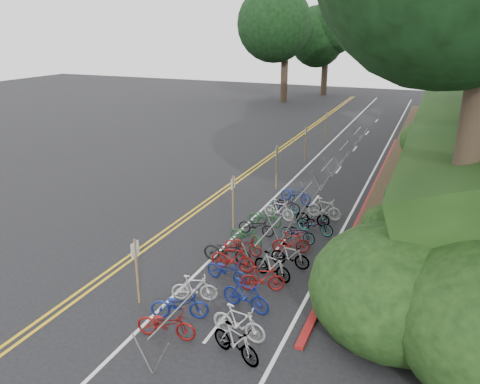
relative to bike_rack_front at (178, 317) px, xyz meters
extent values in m
plane|color=black|center=(-2.43, 3.02, -0.84)|extent=(120.00, 120.00, 0.00)
cube|color=gold|center=(-4.58, 13.02, -0.84)|extent=(0.12, 80.00, 0.01)
cube|color=gold|center=(-4.28, 13.02, -0.84)|extent=(0.12, 80.00, 0.01)
cube|color=silver|center=(-1.43, 13.02, -0.84)|extent=(0.12, 80.00, 0.01)
cube|color=silver|center=(2.77, 13.02, -0.84)|extent=(0.12, 80.00, 0.01)
cube|color=silver|center=(0.67, 1.02, -0.84)|extent=(0.10, 1.60, 0.01)
cube|color=silver|center=(0.67, 7.02, -0.84)|extent=(0.10, 1.60, 0.01)
cube|color=silver|center=(0.67, 13.02, -0.84)|extent=(0.10, 1.60, 0.01)
cube|color=silver|center=(0.67, 19.02, -0.84)|extent=(0.10, 1.60, 0.01)
cube|color=silver|center=(0.67, 25.02, -0.84)|extent=(0.10, 1.60, 0.01)
cube|color=silver|center=(0.67, 31.02, -0.84)|extent=(0.10, 1.60, 0.01)
cube|color=silver|center=(0.67, 37.02, -0.84)|extent=(0.10, 1.60, 0.01)
cube|color=maroon|center=(3.27, 15.02, -0.79)|extent=(0.25, 28.00, 0.10)
cube|color=#382819|center=(3.97, 25.02, -0.76)|extent=(1.40, 44.00, 0.16)
ellipsoid|color=#284C19|center=(4.77, 6.02, 0.20)|extent=(2.00, 2.80, 1.60)
ellipsoid|color=#284C19|center=(5.57, 11.02, 0.71)|extent=(2.60, 3.64, 2.08)
ellipsoid|color=#284C19|center=(6.77, 17.02, 1.15)|extent=(2.20, 3.08, 1.76)
ellipsoid|color=#284C19|center=(5.37, 23.02, 0.72)|extent=(3.00, 4.20, 2.40)
ellipsoid|color=#284C19|center=(6.07, 29.02, 0.88)|extent=(2.40, 3.36, 1.92)
ellipsoid|color=#284C19|center=(7.37, 33.02, 1.57)|extent=(2.80, 3.92, 2.24)
ellipsoid|color=#284C19|center=(4.57, 9.02, 0.06)|extent=(1.80, 2.52, 1.44)
ellipsoid|color=#284C19|center=(7.57, 21.02, 1.76)|extent=(3.20, 4.48, 2.56)
ellipsoid|color=black|center=(5.57, 3.52, 0.37)|extent=(5.28, 6.16, 3.52)
cylinder|color=#2D2319|center=(7.07, 6.02, 3.52)|extent=(0.84, 0.84, 6.32)
cylinder|color=#2D2319|center=(-11.43, 45.02, 2.32)|extent=(0.84, 0.84, 6.32)
ellipsoid|color=black|center=(-11.43, 45.02, 8.08)|extent=(8.65, 8.65, 8.22)
cylinder|color=#2D2319|center=(-8.43, 53.02, 2.08)|extent=(0.81, 0.81, 5.84)
ellipsoid|color=black|center=(-8.43, 53.02, 7.26)|extent=(7.57, 7.57, 7.19)
cylinder|color=gray|center=(0.00, 0.00, 0.29)|extent=(0.05, 3.03, 0.05)
cylinder|color=gray|center=(-0.28, -1.42, -0.28)|extent=(0.57, 0.04, 1.11)
cylinder|color=gray|center=(0.28, -1.42, -0.28)|extent=(0.57, 0.04, 1.11)
cylinder|color=gray|center=(-0.28, 1.42, -0.28)|extent=(0.57, 0.04, 1.11)
cylinder|color=gray|center=(0.28, 1.42, -0.28)|extent=(0.57, 0.04, 1.11)
cylinder|color=gray|center=(0.57, 6.02, 0.31)|extent=(0.05, 3.00, 0.05)
cylinder|color=gray|center=(0.29, 4.62, -0.27)|extent=(0.58, 0.04, 1.13)
cylinder|color=gray|center=(0.85, 4.62, -0.27)|extent=(0.58, 0.04, 1.13)
cylinder|color=gray|center=(0.29, 7.42, -0.27)|extent=(0.58, 0.04, 1.13)
cylinder|color=gray|center=(0.85, 7.42, -0.27)|extent=(0.58, 0.04, 1.13)
cylinder|color=gray|center=(0.57, 11.02, 0.31)|extent=(0.05, 3.00, 0.05)
cylinder|color=gray|center=(0.29, 9.62, -0.27)|extent=(0.58, 0.04, 1.13)
cylinder|color=gray|center=(0.85, 9.62, -0.27)|extent=(0.58, 0.04, 1.13)
cylinder|color=gray|center=(0.29, 12.42, -0.27)|extent=(0.58, 0.04, 1.13)
cylinder|color=gray|center=(0.85, 12.42, -0.27)|extent=(0.58, 0.04, 1.13)
cylinder|color=gray|center=(0.57, 16.02, 0.31)|extent=(0.05, 3.00, 0.05)
cylinder|color=gray|center=(0.29, 14.62, -0.27)|extent=(0.58, 0.04, 1.13)
cylinder|color=gray|center=(0.85, 14.62, -0.27)|extent=(0.58, 0.04, 1.13)
cylinder|color=gray|center=(0.29, 17.42, -0.27)|extent=(0.58, 0.04, 1.13)
cylinder|color=gray|center=(0.85, 17.42, -0.27)|extent=(0.58, 0.04, 1.13)
cylinder|color=gray|center=(0.57, 21.02, 0.31)|extent=(0.05, 3.00, 0.05)
cylinder|color=gray|center=(0.29, 19.62, -0.27)|extent=(0.58, 0.04, 1.13)
cylinder|color=gray|center=(0.85, 19.62, -0.27)|extent=(0.58, 0.04, 1.13)
cylinder|color=gray|center=(0.29, 22.42, -0.27)|extent=(0.58, 0.04, 1.13)
cylinder|color=gray|center=(0.85, 22.42, -0.27)|extent=(0.58, 0.04, 1.13)
cylinder|color=gray|center=(0.57, 26.02, 0.31)|extent=(0.05, 3.00, 0.05)
cylinder|color=gray|center=(0.29, 24.62, -0.27)|extent=(0.58, 0.04, 1.13)
cylinder|color=gray|center=(0.85, 24.62, -0.27)|extent=(0.58, 0.04, 1.13)
cylinder|color=gray|center=(0.29, 27.42, -0.27)|extent=(0.58, 0.04, 1.13)
cylinder|color=gray|center=(0.85, 27.42, -0.27)|extent=(0.58, 0.04, 1.13)
cylinder|color=brown|center=(-2.26, 1.28, 0.31)|extent=(0.08, 0.08, 2.31)
cube|color=silver|center=(-2.26, 1.28, 1.11)|extent=(0.02, 0.40, 0.50)
cylinder|color=brown|center=(-1.83, 8.02, 0.41)|extent=(0.08, 0.08, 2.50)
cube|color=silver|center=(-1.83, 8.02, 1.31)|extent=(0.02, 0.40, 0.50)
cylinder|color=brown|center=(-1.83, 14.02, 0.41)|extent=(0.08, 0.08, 2.50)
cube|color=silver|center=(-1.83, 14.02, 1.31)|extent=(0.02, 0.40, 0.50)
cylinder|color=brown|center=(-1.83, 20.02, 0.41)|extent=(0.08, 0.08, 2.50)
cube|color=silver|center=(-1.83, 20.02, 1.31)|extent=(0.02, 0.40, 0.50)
cylinder|color=brown|center=(-1.83, 26.02, 0.41)|extent=(0.08, 0.08, 2.50)
cube|color=silver|center=(-1.83, 26.02, 1.31)|extent=(0.02, 0.40, 0.50)
imported|color=black|center=(-0.74, 4.98, -0.34)|extent=(0.81, 1.97, 1.01)
imported|color=maroon|center=(-0.46, 0.06, -0.37)|extent=(0.92, 1.89, 0.95)
imported|color=slate|center=(1.76, 0.03, -0.33)|extent=(1.05, 1.76, 1.02)
imported|color=navy|center=(-0.59, 1.07, -0.37)|extent=(1.26, 1.92, 0.96)
imported|color=beige|center=(1.49, 0.88, -0.32)|extent=(0.68, 1.79, 1.05)
imported|color=beige|center=(-0.64, 2.13, -0.38)|extent=(0.94, 1.61, 0.93)
imported|color=navy|center=(1.13, 2.29, -0.32)|extent=(0.80, 1.81, 1.05)
imported|color=navy|center=(-0.16, 3.66, -0.40)|extent=(0.87, 1.77, 0.89)
imported|color=maroon|center=(1.22, 3.58, -0.38)|extent=(0.96, 1.61, 0.93)
imported|color=maroon|center=(-0.28, 4.47, -0.32)|extent=(0.60, 1.77, 1.05)
imported|color=slate|center=(1.25, 4.52, -0.35)|extent=(0.99, 1.71, 0.99)
imported|color=maroon|center=(-0.44, 5.85, -0.43)|extent=(0.58, 1.60, 0.84)
imported|color=slate|center=(1.60, 5.57, -0.37)|extent=(0.57, 1.59, 0.94)
imported|color=#144C1E|center=(-0.67, 6.72, -0.41)|extent=(1.00, 1.74, 0.86)
imported|color=maroon|center=(1.29, 6.72, -0.38)|extent=(0.94, 1.59, 0.92)
imported|color=black|center=(-0.62, 7.78, -0.41)|extent=(0.60, 1.66, 0.87)
imported|color=slate|center=(1.24, 7.84, -0.42)|extent=(0.85, 1.68, 0.84)
imported|color=#144C1E|center=(-0.63, 8.91, -0.42)|extent=(0.61, 1.62, 0.84)
imported|color=slate|center=(1.71, 8.94, -0.39)|extent=(0.93, 1.79, 0.90)
imported|color=beige|center=(-0.29, 9.88, -0.36)|extent=(0.73, 1.65, 0.96)
imported|color=slate|center=(1.39, 9.72, -0.38)|extent=(0.58, 1.59, 0.94)
imported|color=slate|center=(-0.29, 10.84, -0.42)|extent=(0.74, 1.65, 0.84)
imported|color=#9E9EA3|center=(1.68, 10.77, -0.33)|extent=(0.75, 1.76, 1.02)
imported|color=navy|center=(-0.18, 12.30, -0.37)|extent=(1.06, 1.89, 0.94)
camera|label=1|loc=(6.02, -9.72, 7.78)|focal=35.00mm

